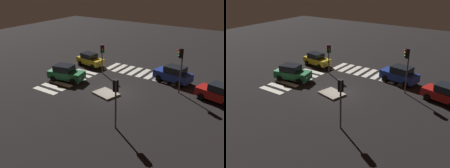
{
  "view_description": "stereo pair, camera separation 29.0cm",
  "coord_description": "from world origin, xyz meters",
  "views": [
    {
      "loc": [
        -13.4,
        20.08,
        11.23
      ],
      "look_at": [
        0.0,
        0.0,
        1.0
      ],
      "focal_mm": 41.13,
      "sensor_mm": 36.0,
      "label": 1
    },
    {
      "loc": [
        -13.64,
        19.92,
        11.23
      ],
      "look_at": [
        0.0,
        0.0,
        1.0
      ],
      "focal_mm": 41.13,
      "sensor_mm": 36.0,
      "label": 2
    }
  ],
  "objects": [
    {
      "name": "crosswalk_side",
      "position": [
        6.2,
        0.0,
        0.01
      ],
      "size": [
        3.2,
        7.6,
        0.02
      ],
      "color": "silver",
      "rests_on": "ground"
    },
    {
      "name": "car_blue",
      "position": [
        -4.08,
        -6.43,
        0.92
      ],
      "size": [
        4.48,
        2.54,
        1.87
      ],
      "rotation": [
        0.0,
        0.0,
        -0.16
      ],
      "color": "#1E389E",
      "rests_on": "ground"
    },
    {
      "name": "traffic_light_west",
      "position": [
        -3.82,
        5.24,
        3.11
      ],
      "size": [
        0.54,
        0.53,
        4.1
      ],
      "rotation": [
        0.0,
        0.0,
        -0.94
      ],
      "color": "#47474C",
      "rests_on": "ground"
    },
    {
      "name": "traffic_light_east",
      "position": [
        4.13,
        -4.08,
        2.77
      ],
      "size": [
        0.54,
        0.54,
        3.66
      ],
      "rotation": [
        0.0,
        0.0,
        2.36
      ],
      "color": "#47474C",
      "rests_on": "ground"
    },
    {
      "name": "car_red",
      "position": [
        -9.56,
        -4.06,
        0.87
      ],
      "size": [
        4.31,
        2.61,
        1.77
      ],
      "rotation": [
        0.0,
        0.0,
        -0.23
      ],
      "color": "red",
      "rests_on": "ground"
    },
    {
      "name": "traffic_light_south",
      "position": [
        -5.62,
        -3.8,
        3.59
      ],
      "size": [
        0.53,
        0.54,
        4.74
      ],
      "rotation": [
        0.0,
        0.0,
        0.6
      ],
      "color": "#47474C",
      "rests_on": "ground"
    },
    {
      "name": "crosswalk_near",
      "position": [
        0.0,
        -7.01,
        0.01
      ],
      "size": [
        9.9,
        3.2,
        0.02
      ],
      "color": "silver",
      "rests_on": "ground"
    },
    {
      "name": "car_green",
      "position": [
        6.4,
        -0.0,
        0.89
      ],
      "size": [
        4.4,
        2.62,
        1.81
      ],
      "rotation": [
        0.0,
        0.0,
        3.36
      ],
      "color": "#196B38",
      "rests_on": "ground"
    },
    {
      "name": "car_yellow",
      "position": [
        7.39,
        -5.75,
        0.82
      ],
      "size": [
        3.98,
        2.18,
        1.67
      ],
      "rotation": [
        0.0,
        0.0,
        3.01
      ],
      "color": "gold",
      "rests_on": "ground"
    },
    {
      "name": "traffic_island",
      "position": [
        0.29,
        0.65,
        0.09
      ],
      "size": [
        2.8,
        2.36,
        0.18
      ],
      "color": "gray",
      "rests_on": "ground"
    },
    {
      "name": "ground_plane",
      "position": [
        0.0,
        0.0,
        0.0
      ],
      "size": [
        80.0,
        80.0,
        0.0
      ],
      "primitive_type": "plane",
      "color": "black"
    }
  ]
}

